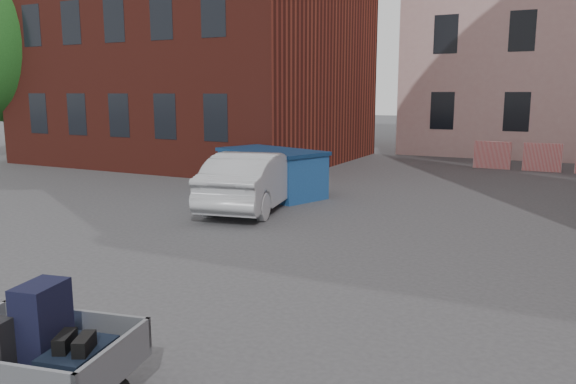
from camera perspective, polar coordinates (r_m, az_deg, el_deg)
The scene contains 7 objects.
ground at distance 8.94m, azimuth -9.07°, elevation -8.26°, with size 120.00×120.00×0.00m, color #38383A.
far_building at distance 38.20m, azimuth -14.58°, elevation 11.62°, with size 6.00×6.00×8.00m, color maroon.
tree at distance 26.42m, azimuth -27.09°, elevation 14.21°, with size 5.28×5.28×8.30m.
barriers at distance 22.00m, azimuth 24.42°, elevation 3.22°, with size 4.70×0.18×1.00m.
trailer at distance 5.46m, azimuth -24.33°, elevation -14.49°, with size 1.78×1.93×1.20m.
dumpster at distance 15.33m, azimuth -1.68°, elevation 2.01°, with size 3.35×2.48×1.26m.
silver_car at distance 13.64m, azimuth -3.48°, elevation 1.22°, with size 1.47×4.21×1.39m, color #A6A9AD.
Camera 1 is at (5.00, -6.86, 2.80)m, focal length 35.00 mm.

